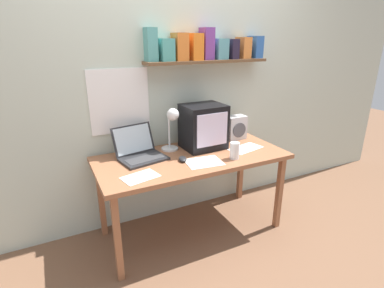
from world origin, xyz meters
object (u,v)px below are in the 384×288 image
Objects in this scene: printed_handout at (204,162)px; desk_lamp at (172,123)px; juice_glass at (235,151)px; computer_mouse at (183,159)px; loose_paper_near_monitor at (140,177)px; corner_desk at (192,163)px; loose_paper_near_laptop at (246,148)px; crt_monitor at (203,127)px; laptop at (139,150)px; space_heater at (236,127)px.

desk_lamp is at bearing 109.07° from printed_handout.
juice_glass is 0.41m from computer_mouse.
desk_lamp reaches higher than printed_handout.
loose_paper_near_monitor is (-0.40, -0.37, -0.24)m from desk_lamp.
juice_glass is 1.13× the size of computer_mouse.
corner_desk is 0.49m from loose_paper_near_laptop.
crt_monitor reaches higher than corner_desk.
desk_lamp is (0.29, 0.02, 0.18)m from laptop.
juice_glass is (0.27, -0.20, 0.12)m from corner_desk.
loose_paper_near_laptop reaches higher than corner_desk.
loose_paper_near_monitor is at bearing -158.33° from corner_desk.
crt_monitor reaches higher than printed_handout.
space_heater is 0.80× the size of loose_paper_near_monitor.
juice_glass is 0.50m from space_heater.
laptop is (-0.56, 0.02, -0.13)m from crt_monitor.
corner_desk is 7.04× the size of space_heater.
loose_paper_near_monitor is (-0.76, 0.01, -0.06)m from juice_glass.
computer_mouse is at bearing 19.17° from loose_paper_near_monitor.
printed_handout is 1.07× the size of loose_paper_near_monitor.
crt_monitor is 0.76m from loose_paper_near_monitor.
desk_lamp is at bearing 86.28° from computer_mouse.
loose_paper_near_laptop is (0.58, -0.23, -0.24)m from desk_lamp.
loose_paper_near_laptop and loose_paper_near_monitor have the same top height.
desk_lamp is (-0.10, 0.17, 0.30)m from corner_desk.
desk_lamp is 1.35× the size of loose_paper_near_monitor.
crt_monitor is at bearing 62.47° from printed_handout.
printed_handout is at bearing -83.34° from corner_desk.
corner_desk is at bearing -72.27° from desk_lamp.
computer_mouse is (0.28, -0.21, -0.05)m from laptop.
loose_paper_near_laptop is (0.60, 0.00, -0.01)m from computer_mouse.
printed_handout is (0.41, -0.31, -0.06)m from laptop.
printed_handout is (-0.15, -0.29, -0.19)m from crt_monitor.
juice_glass is at bearing -146.29° from loose_paper_near_laptop.
printed_handout is (0.13, -0.10, -0.01)m from computer_mouse.
loose_paper_near_laptop is (0.21, 0.14, -0.06)m from juice_glass.
corner_desk is at bearing 96.66° from printed_handout.
computer_mouse is at bearing -147.30° from crt_monitor.
space_heater reaches higher than corner_desk.
printed_handout is at bearing -82.66° from desk_lamp.
laptop is at bearing 158.96° from corner_desk.
computer_mouse reaches higher than corner_desk.
crt_monitor is 0.38m from computer_mouse.
crt_monitor is at bearing -168.80° from space_heater.
computer_mouse is at bearing -150.53° from corner_desk.
juice_glass is at bearing -74.75° from crt_monitor.
space_heater is (0.39, 0.08, -0.08)m from crt_monitor.
computer_mouse is at bearing -48.66° from laptop.
computer_mouse reaches higher than printed_handout.
juice_glass reaches higher than corner_desk.
desk_lamp reaches higher than space_heater.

